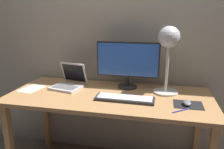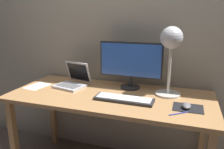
# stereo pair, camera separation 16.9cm
# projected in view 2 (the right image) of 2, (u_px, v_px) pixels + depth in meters

# --- Properties ---
(back_wall) EXTENTS (4.80, 0.06, 2.60)m
(back_wall) POSITION_uv_depth(u_px,v_px,m) (124.00, 21.00, 2.02)
(back_wall) COLOR #B2A893
(back_wall) RESTS_ON ground
(desk) EXTENTS (1.60, 0.70, 0.74)m
(desk) POSITION_uv_depth(u_px,v_px,m) (110.00, 104.00, 1.82)
(desk) COLOR tan
(desk) RESTS_ON ground
(monitor) EXTENTS (0.53, 0.17, 0.40)m
(monitor) POSITION_uv_depth(u_px,v_px,m) (131.00, 62.00, 1.89)
(monitor) COLOR #28282B
(monitor) RESTS_ON desk
(keyboard_main) EXTENTS (0.44, 0.15, 0.03)m
(keyboard_main) POSITION_uv_depth(u_px,v_px,m) (124.00, 99.00, 1.67)
(keyboard_main) COLOR #28282B
(keyboard_main) RESTS_ON desk
(laptop) EXTENTS (0.29, 0.30, 0.21)m
(laptop) POSITION_uv_depth(u_px,v_px,m) (74.00, 79.00, 2.00)
(laptop) COLOR silver
(laptop) RESTS_ON desk
(desk_lamp) EXTENTS (0.20, 0.20, 0.53)m
(desk_lamp) POSITION_uv_depth(u_px,v_px,m) (171.00, 45.00, 1.69)
(desk_lamp) COLOR beige
(desk_lamp) RESTS_ON desk
(mousepad) EXTENTS (0.20, 0.16, 0.00)m
(mousepad) POSITION_uv_depth(u_px,v_px,m) (188.00, 108.00, 1.54)
(mousepad) COLOR black
(mousepad) RESTS_ON desk
(mouse) EXTENTS (0.06, 0.10, 0.03)m
(mouse) POSITION_uv_depth(u_px,v_px,m) (187.00, 106.00, 1.52)
(mouse) COLOR slate
(mouse) RESTS_ON mousepad
(paper_sheet_near_mouse) EXTENTS (0.18, 0.23, 0.00)m
(paper_sheet_near_mouse) POSITION_uv_depth(u_px,v_px,m) (37.00, 86.00, 2.00)
(paper_sheet_near_mouse) COLOR white
(paper_sheet_near_mouse) RESTS_ON desk
(pen) EXTENTS (0.11, 0.09, 0.01)m
(pen) POSITION_uv_depth(u_px,v_px,m) (178.00, 114.00, 1.44)
(pen) COLOR #2633A5
(pen) RESTS_ON desk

